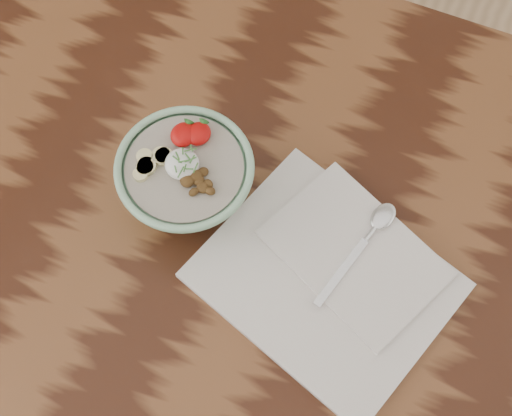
{
  "coord_description": "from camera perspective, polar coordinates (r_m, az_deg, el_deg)",
  "views": [
    {
      "loc": [
        0.32,
        -29.03,
        160.8
      ],
      "look_at": [
        -12.1,
        1.01,
        85.16
      ],
      "focal_mm": 50.0,
      "sensor_mm": 36.0,
      "label": 1
    }
  ],
  "objects": [
    {
      "name": "napkin",
      "position": [
        0.9,
        6.06,
        -5.33
      ],
      "size": [
        35.07,
        31.53,
        1.79
      ],
      "rotation": [
        0.0,
        0.0,
        -0.32
      ],
      "color": "silver",
      "rests_on": "table"
    },
    {
      "name": "table",
      "position": [
        0.99,
        6.29,
        -7.39
      ],
      "size": [
        160.0,
        90.0,
        75.0
      ],
      "color": "#37190D",
      "rests_on": "ground"
    },
    {
      "name": "spoon",
      "position": [
        0.91,
        9.33,
        -1.76
      ],
      "size": [
        6.18,
        16.62,
        0.87
      ],
      "rotation": [
        0.0,
        0.0,
        -0.26
      ],
      "color": "silver",
      "rests_on": "napkin"
    },
    {
      "name": "breakfast_bowl",
      "position": [
        0.89,
        -5.57,
        2.3
      ],
      "size": [
        16.98,
        16.98,
        11.27
      ],
      "rotation": [
        0.0,
        0.0,
        0.14
      ],
      "color": "#93C69F",
      "rests_on": "table"
    }
  ]
}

